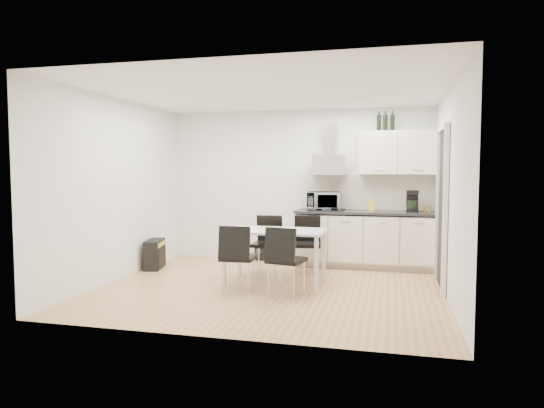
% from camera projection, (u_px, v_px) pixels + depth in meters
% --- Properties ---
extents(ground, '(4.50, 4.50, 0.00)m').
position_uv_depth(ground, '(270.00, 288.00, 6.49)').
color(ground, tan).
rests_on(ground, ground).
extents(wall_back, '(4.50, 0.10, 2.60)m').
position_uv_depth(wall_back, '(298.00, 186.00, 8.34)').
color(wall_back, white).
rests_on(wall_back, ground).
extents(wall_front, '(4.50, 0.10, 2.60)m').
position_uv_depth(wall_front, '(217.00, 200.00, 4.47)').
color(wall_front, white).
rests_on(wall_front, ground).
extents(wall_left, '(0.10, 4.00, 2.60)m').
position_uv_depth(wall_left, '(118.00, 189.00, 6.94)').
color(wall_left, white).
rests_on(wall_left, ground).
extents(wall_right, '(0.10, 4.00, 2.60)m').
position_uv_depth(wall_right, '(450.00, 193.00, 5.86)').
color(wall_right, white).
rests_on(wall_right, ground).
extents(ceiling, '(4.50, 4.50, 0.00)m').
position_uv_depth(ceiling, '(270.00, 92.00, 6.31)').
color(ceiling, white).
rests_on(ceiling, wall_back).
extents(doorway, '(0.08, 1.04, 2.10)m').
position_uv_depth(doorway, '(441.00, 210.00, 6.42)').
color(doorway, white).
rests_on(doorway, ground).
extents(kitchenette, '(2.22, 0.64, 2.52)m').
position_uv_depth(kitchenette, '(367.00, 216.00, 7.83)').
color(kitchenette, beige).
rests_on(kitchenette, ground).
extents(dining_table, '(1.38, 0.80, 0.75)m').
position_uv_depth(dining_table, '(275.00, 236.00, 6.74)').
color(dining_table, white).
rests_on(dining_table, ground).
extents(chair_far_left, '(0.44, 0.50, 0.88)m').
position_uv_depth(chair_far_left, '(267.00, 245.00, 7.34)').
color(chair_far_left, black).
rests_on(chair_far_left, ground).
extents(chair_far_right, '(0.50, 0.55, 0.88)m').
position_uv_depth(chair_far_right, '(307.00, 245.00, 7.34)').
color(chair_far_right, black).
rests_on(chair_far_right, ground).
extents(chair_near_left, '(0.46, 0.52, 0.88)m').
position_uv_depth(chair_near_left, '(239.00, 258.00, 6.25)').
color(chair_near_left, black).
rests_on(chair_near_left, ground).
extents(chair_near_right, '(0.53, 0.58, 0.88)m').
position_uv_depth(chair_near_right, '(287.00, 261.00, 6.07)').
color(chair_near_right, black).
rests_on(chair_near_right, ground).
extents(guitar_amp, '(0.36, 0.59, 0.46)m').
position_uv_depth(guitar_amp, '(155.00, 254.00, 7.77)').
color(guitar_amp, black).
rests_on(guitar_amp, ground).
extents(floor_speaker, '(0.17, 0.15, 0.26)m').
position_uv_depth(floor_speaker, '(260.00, 253.00, 8.48)').
color(floor_speaker, black).
rests_on(floor_speaker, ground).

